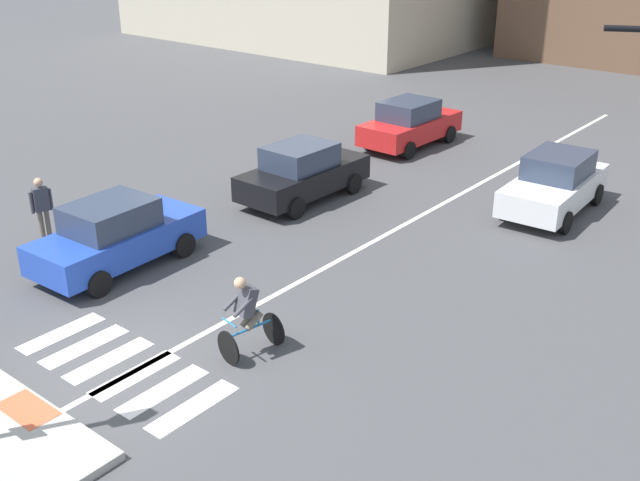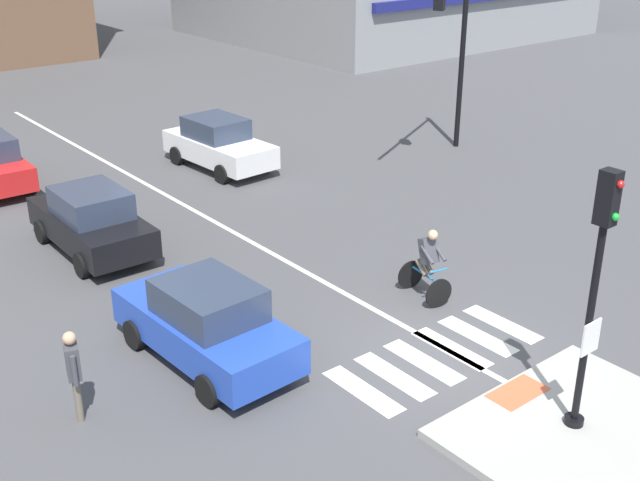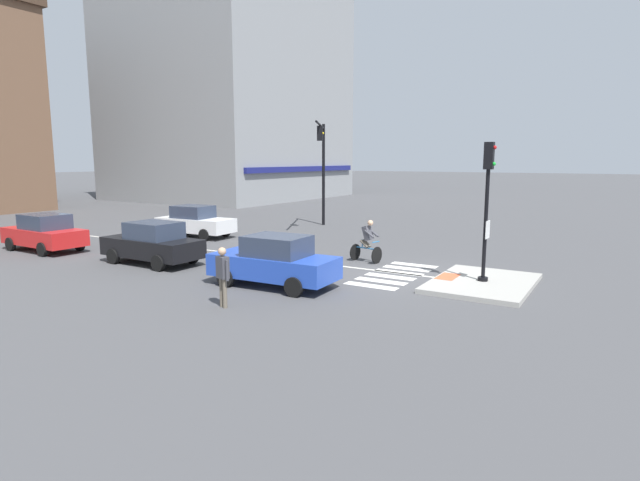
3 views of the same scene
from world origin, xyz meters
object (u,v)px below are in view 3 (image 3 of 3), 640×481
(signal_pole, at_px, (487,198))
(traffic_light_mast, at_px, (322,158))
(cyclist, at_px, (367,240))
(pedestrian_at_curb_left, at_px, (223,272))
(car_red_westbound_distant, at_px, (44,233))
(car_black_westbound_far, at_px, (153,243))
(car_blue_westbound_near, at_px, (274,261))
(car_white_eastbound_far, at_px, (195,222))

(signal_pole, bearing_deg, traffic_light_mast, 50.67)
(cyclist, bearing_deg, pedestrian_at_curb_left, 175.50)
(car_red_westbound_distant, height_order, car_black_westbound_far, same)
(traffic_light_mast, bearing_deg, cyclist, -139.64)
(cyclist, bearing_deg, car_black_westbound_far, 123.33)
(signal_pole, relative_size, car_blue_westbound_near, 1.05)
(signal_pole, xyz_separation_m, traffic_light_mast, (9.65, 11.78, 1.30))
(car_white_eastbound_far, xyz_separation_m, pedestrian_at_curb_left, (-9.11, -10.01, 0.17))
(traffic_light_mast, bearing_deg, car_white_eastbound_far, 151.20)
(signal_pole, xyz_separation_m, cyclist, (1.51, 4.86, -1.93))
(cyclist, bearing_deg, car_red_westbound_distant, 110.86)
(traffic_light_mast, height_order, pedestrian_at_curb_left, traffic_light_mast)
(signal_pole, height_order, car_red_westbound_distant, signal_pole)
(car_red_westbound_distant, xyz_separation_m, cyclist, (5.08, -13.32, 0.06))
(traffic_light_mast, relative_size, cyclist, 3.64)
(signal_pole, distance_m, traffic_light_mast, 15.28)
(car_red_westbound_distant, xyz_separation_m, car_black_westbound_far, (0.49, -6.35, 0.00))
(signal_pole, bearing_deg, cyclist, 72.70)
(traffic_light_mast, height_order, car_red_westbound_distant, traffic_light_mast)
(cyclist, bearing_deg, car_white_eastbound_far, 82.52)
(car_blue_westbound_near, bearing_deg, car_black_westbound_far, 85.68)
(car_red_westbound_distant, relative_size, car_blue_westbound_near, 0.99)
(car_blue_westbound_near, bearing_deg, pedestrian_at_curb_left, -175.27)
(traffic_light_mast, relative_size, car_black_westbound_far, 1.48)
(car_white_eastbound_far, height_order, cyclist, cyclist)
(car_white_eastbound_far, bearing_deg, car_black_westbound_far, -148.54)
(signal_pole, relative_size, traffic_light_mast, 0.72)
(car_white_eastbound_far, distance_m, pedestrian_at_curb_left, 13.54)
(pedestrian_at_curb_left, bearing_deg, signal_pole, -41.41)
(car_white_eastbound_far, xyz_separation_m, car_blue_westbound_near, (-6.44, -9.79, 0.00))
(pedestrian_at_curb_left, bearing_deg, car_white_eastbound_far, 47.70)
(signal_pole, xyz_separation_m, car_white_eastbound_far, (2.91, 15.48, -1.99))
(car_blue_westbound_near, relative_size, cyclist, 2.48)
(cyclist, distance_m, pedestrian_at_curb_left, 7.74)
(signal_pole, height_order, cyclist, signal_pole)
(signal_pole, height_order, car_blue_westbound_near, signal_pole)
(cyclist, bearing_deg, car_blue_westbound_near, 170.67)
(traffic_light_mast, relative_size, car_blue_westbound_near, 1.47)
(car_black_westbound_far, bearing_deg, cyclist, -56.67)
(pedestrian_at_curb_left, bearing_deg, traffic_light_mast, 21.69)
(signal_pole, height_order, car_black_westbound_far, signal_pole)
(signal_pole, bearing_deg, car_red_westbound_distant, 101.08)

